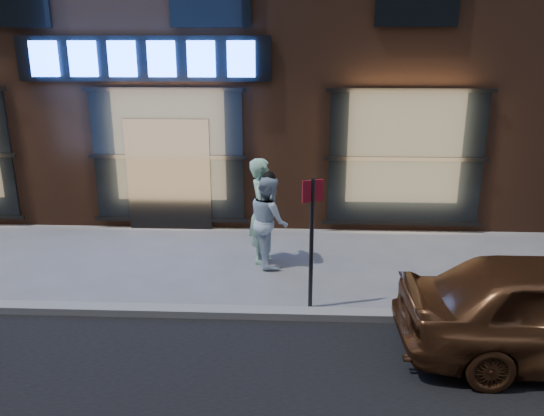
# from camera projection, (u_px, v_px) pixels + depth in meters

# --- Properties ---
(ground) EXTENTS (90.00, 90.00, 0.00)m
(ground) POSITION_uv_depth(u_px,v_px,m) (113.00, 313.00, 7.94)
(ground) COLOR slate
(ground) RESTS_ON ground
(curb) EXTENTS (60.00, 0.25, 0.12)m
(curb) POSITION_uv_depth(u_px,v_px,m) (112.00, 310.00, 7.92)
(curb) COLOR gray
(curb) RESTS_ON ground
(man_bowtie) EXTENTS (0.53, 0.75, 1.94)m
(man_bowtie) POSITION_uv_depth(u_px,v_px,m) (262.00, 211.00, 9.64)
(man_bowtie) COLOR #ADE3C1
(man_bowtie) RESTS_ON ground
(man_cap) EXTENTS (0.88, 0.98, 1.67)m
(man_cap) POSITION_uv_depth(u_px,v_px,m) (269.00, 221.00, 9.52)
(man_cap) COLOR silver
(man_cap) RESTS_ON ground
(sign_post) EXTENTS (0.31, 0.15, 2.03)m
(sign_post) POSITION_uv_depth(u_px,v_px,m) (312.00, 232.00, 7.78)
(sign_post) COLOR #262628
(sign_post) RESTS_ON ground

